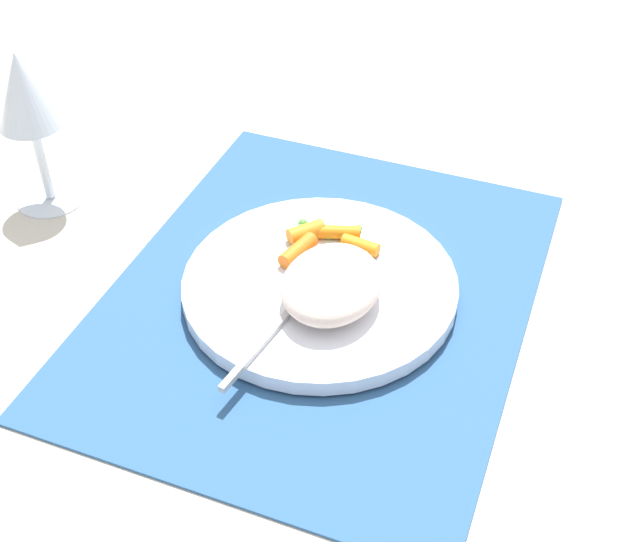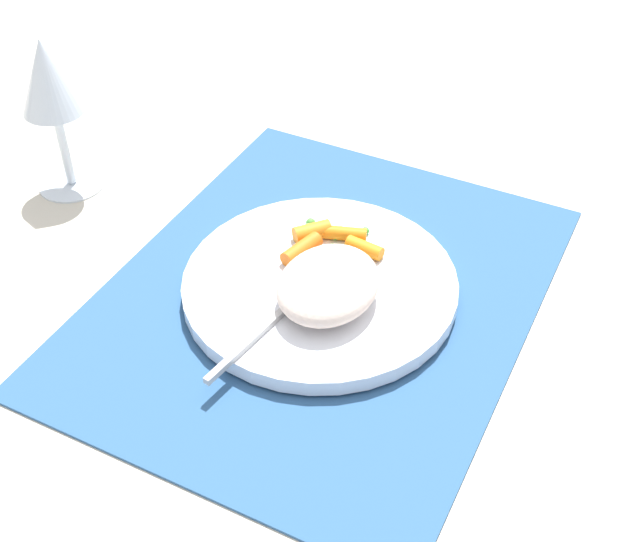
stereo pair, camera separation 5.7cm
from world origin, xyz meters
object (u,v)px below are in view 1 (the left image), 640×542
object	(u,v)px
fork	(298,302)
wine_glass	(25,98)
carrot_portion	(325,247)
plate	(320,285)
rice_mound	(331,284)

from	to	relation	value
fork	wine_glass	distance (m)	0.34
carrot_portion	plate	bearing A→B (deg)	-165.60
rice_mound	wine_glass	size ratio (longest dim) A/B	0.62
rice_mound	fork	distance (m)	0.03
plate	fork	size ratio (longest dim) A/B	1.31
plate	rice_mound	xyz separation A→B (m)	(-0.02, -0.02, 0.03)
wine_glass	rice_mound	bearing A→B (deg)	-100.40
plate	carrot_portion	bearing A→B (deg)	14.40
rice_mound	carrot_portion	distance (m)	0.07
rice_mound	wine_glass	xyz separation A→B (m)	(0.06, 0.34, 0.08)
plate	fork	world-z (taller)	fork
plate	wine_glass	distance (m)	0.34
rice_mound	fork	xyz separation A→B (m)	(-0.02, 0.03, -0.02)
plate	fork	bearing A→B (deg)	171.03
wine_glass	carrot_portion	bearing A→B (deg)	-90.74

